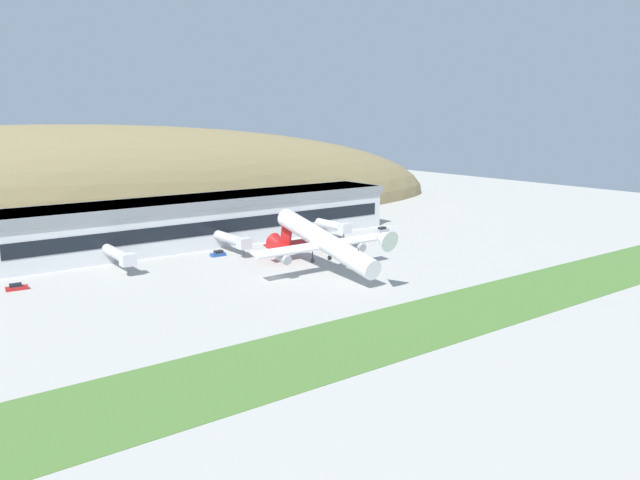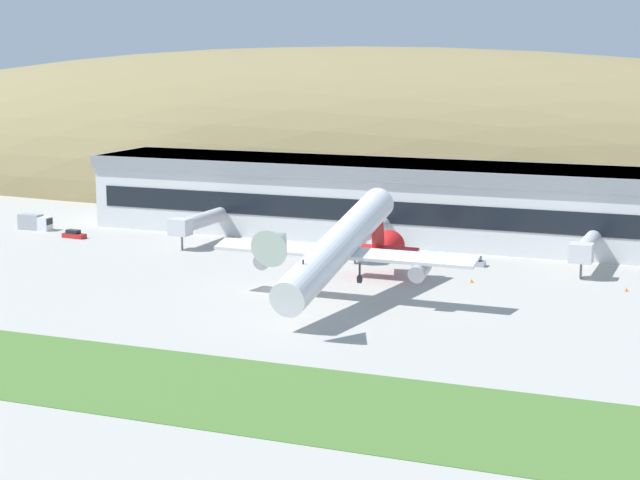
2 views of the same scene
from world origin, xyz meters
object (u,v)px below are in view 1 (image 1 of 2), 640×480
(jetway_1, at_px, (233,240))
(cargo_airplane, at_px, (323,242))
(terminal_building, at_px, (208,217))
(traffic_cone_0, at_px, (322,251))
(service_car_3, at_px, (290,244))
(service_car_2, at_px, (382,230))
(service_car_1, at_px, (16,287))
(traffic_cone_1, at_px, (375,240))
(jetway_0, at_px, (119,255))
(service_car_0, at_px, (218,254))
(jetway_2, at_px, (334,226))

(jetway_1, relative_size, cargo_airplane, 0.35)
(terminal_building, relative_size, traffic_cone_0, 208.12)
(service_car_3, bearing_deg, service_car_2, 1.20)
(service_car_1, xyz_separation_m, traffic_cone_0, (75.90, -9.50, -0.33))
(terminal_building, xyz_separation_m, traffic_cone_1, (40.89, -28.28, -7.49))
(jetway_1, xyz_separation_m, service_car_1, (-55.02, -2.94, -3.38))
(jetway_0, bearing_deg, terminal_building, 29.21)
(cargo_airplane, bearing_deg, service_car_0, 110.37)
(service_car_3, height_order, traffic_cone_1, service_car_3)
(jetway_0, bearing_deg, service_car_3, -0.44)
(service_car_0, bearing_deg, jetway_2, 0.52)
(cargo_airplane, xyz_separation_m, traffic_cone_0, (13.73, 18.49, -7.31))
(cargo_airplane, height_order, service_car_2, cargo_airplane)
(service_car_1, distance_m, service_car_2, 109.91)
(jetway_0, xyz_separation_m, jetway_2, (66.68, 0.93, -0.00))
(jetway_0, distance_m, service_car_2, 86.21)
(traffic_cone_0, distance_m, traffic_cone_1, 21.93)
(terminal_building, relative_size, jetway_1, 7.40)
(cargo_airplane, height_order, traffic_cone_0, cargo_airplane)
(jetway_1, bearing_deg, service_car_1, -176.94)
(jetway_0, relative_size, traffic_cone_1, 28.54)
(service_car_1, bearing_deg, traffic_cone_1, -4.08)
(service_car_1, distance_m, traffic_cone_1, 97.93)
(service_car_0, relative_size, service_car_2, 0.91)
(service_car_0, relative_size, service_car_3, 1.00)
(jetway_0, relative_size, jetway_2, 1.12)
(jetway_0, relative_size, traffic_cone_0, 28.54)
(jetway_1, bearing_deg, terminal_building, 84.50)
(cargo_airplane, relative_size, traffic_cone_0, 79.45)
(terminal_building, distance_m, cargo_airplane, 49.59)
(jetway_1, height_order, traffic_cone_0, jetway_1)
(jetway_1, bearing_deg, cargo_airplane, -76.99)
(traffic_cone_1, bearing_deg, service_car_0, 167.61)
(jetway_1, relative_size, traffic_cone_1, 28.14)
(traffic_cone_0, height_order, traffic_cone_1, same)
(terminal_building, height_order, jetway_2, terminal_building)
(service_car_0, xyz_separation_m, traffic_cone_0, (25.38, -12.89, -0.37))
(jetway_2, xyz_separation_m, traffic_cone_0, (-14.50, -13.25, -3.71))
(jetway_0, height_order, service_car_1, jetway_0)
(jetway_0, distance_m, jetway_2, 66.69)
(jetway_0, distance_m, traffic_cone_0, 53.74)
(terminal_building, xyz_separation_m, traffic_cone_0, (19.11, -30.81, -7.49))
(terminal_building, height_order, jetway_1, terminal_building)
(service_car_2, bearing_deg, jetway_2, 178.41)
(service_car_1, height_order, traffic_cone_0, service_car_1)
(service_car_0, bearing_deg, jetway_1, -5.68)
(jetway_2, height_order, service_car_0, jetway_2)
(service_car_1, height_order, service_car_3, service_car_3)
(terminal_building, height_order, service_car_3, terminal_building)
(jetway_2, height_order, cargo_airplane, cargo_airplane)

